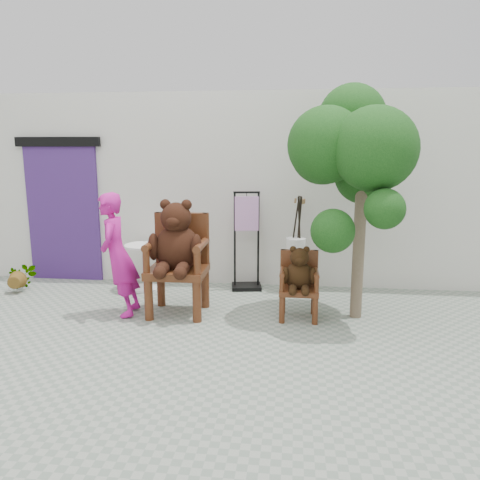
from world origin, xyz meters
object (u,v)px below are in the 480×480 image
Objects in this scene: display_stand at (247,252)px; stool_bucket at (296,249)px; person at (118,255)px; tree at (353,150)px; chair_big at (177,249)px; chair_small at (299,276)px; cafe_table at (145,261)px.

display_stand is 1.04× the size of stool_bucket.
tree is (2.94, 0.34, 1.34)m from person.
stool_bucket is (1.54, 1.18, -0.23)m from chair_big.
chair_small is 0.63× the size of display_stand.
chair_small is 0.60× the size of person.
tree reaches higher than stool_bucket.
cafe_table is 0.24× the size of tree.
tree is at bearing -14.94° from cafe_table.
display_stand is at bearing 125.41° from person.
display_stand is at bearing 7.30° from cafe_table.
chair_small is 0.32× the size of tree.
display_stand is (1.53, 1.33, -0.21)m from person.
chair_big is at bearing -175.15° from tree.
display_stand is 0.51× the size of tree.
chair_small is 1.71m from tree.
person is at bearing -147.79° from display_stand.
cafe_table is at bearing -174.95° from stool_bucket.
display_stand is 2.32m from tree.
display_stand is at bearing -179.65° from stool_bucket.
display_stand is 0.75m from stool_bucket.
person reaches higher than display_stand.
chair_big reaches higher than cafe_table.
stool_bucket is (2.30, 0.20, 0.20)m from cafe_table.
tree is (0.66, -0.99, 1.49)m from stool_bucket.
chair_small is 1.35× the size of cafe_table.
chair_big is 0.95× the size of person.
cafe_table is 0.47× the size of display_stand.
display_stand is at bearing 123.54° from chair_small.
person is at bearing -149.69° from stool_bucket.
chair_big is 1.95m from stool_bucket.
chair_big is 1.00× the size of display_stand.
chair_big reaches higher than stool_bucket.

